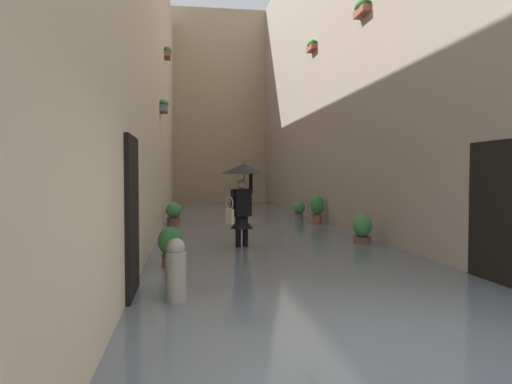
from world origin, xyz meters
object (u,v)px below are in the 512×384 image
object	(u,v)px
potted_plant_far_right	(171,247)
person_wading	(243,188)
potted_plant_far_left	(362,231)
mooring_bollard	(176,275)
potted_plant_near_left	(299,210)
potted_plant_mid_left	(317,209)
potted_plant_near_right	(174,215)

from	to	relation	value
potted_plant_far_right	person_wading	bearing A→B (deg)	-126.55
potted_plant_far_right	potted_plant_far_left	size ratio (longest dim) A/B	1.01
mooring_bollard	potted_plant_near_left	bearing A→B (deg)	-111.66
potted_plant_mid_left	potted_plant_far_right	xyz separation A→B (m)	(4.46, 6.55, -0.12)
potted_plant_near_right	mooring_bollard	distance (m)	8.95
potted_plant_far_right	mooring_bollard	bearing A→B (deg)	93.61
potted_plant_mid_left	potted_plant_far_right	world-z (taller)	potted_plant_mid_left
potted_plant_mid_left	mooring_bollard	distance (m)	9.83
person_wading	potted_plant_near_left	bearing A→B (deg)	-114.51
potted_plant_far_left	person_wading	bearing A→B (deg)	2.62
person_wading	potted_plant_mid_left	distance (m)	5.49
potted_plant_far_right	potted_plant_far_left	bearing A→B (deg)	-153.41
potted_plant_mid_left	mooring_bollard	bearing A→B (deg)	63.91
person_wading	potted_plant_far_left	bearing A→B (deg)	-177.38
potted_plant_far_right	potted_plant_far_left	xyz separation A→B (m)	(-4.28, -2.14, -0.06)
person_wading	potted_plant_far_right	bearing A→B (deg)	53.45
person_wading	potted_plant_mid_left	bearing A→B (deg)	-123.20
potted_plant_mid_left	potted_plant_near_left	distance (m)	1.46
person_wading	potted_plant_near_right	size ratio (longest dim) A/B	2.38
potted_plant_far_right	potted_plant_mid_left	bearing A→B (deg)	-124.26
potted_plant_mid_left	potted_plant_far_left	distance (m)	4.42
potted_plant_near_left	mooring_bollard	size ratio (longest dim) A/B	0.85
potted_plant_near_right	potted_plant_far_right	bearing A→B (deg)	91.12
person_wading	potted_plant_near_left	distance (m)	6.63
potted_plant_near_right	potted_plant_near_left	bearing A→B (deg)	-163.18
potted_plant_far_left	mooring_bollard	bearing A→B (deg)	46.87
potted_plant_mid_left	potted_plant_far_right	size ratio (longest dim) A/B	1.29
potted_plant_far_right	mooring_bollard	distance (m)	2.28
potted_plant_mid_left	potted_plant_near_right	world-z (taller)	potted_plant_mid_left
potted_plant_near_left	mooring_bollard	bearing A→B (deg)	68.34
potted_plant_near_left	potted_plant_near_right	size ratio (longest dim) A/B	0.93
potted_plant_mid_left	mooring_bollard	xyz separation A→B (m)	(4.32, 8.82, -0.13)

